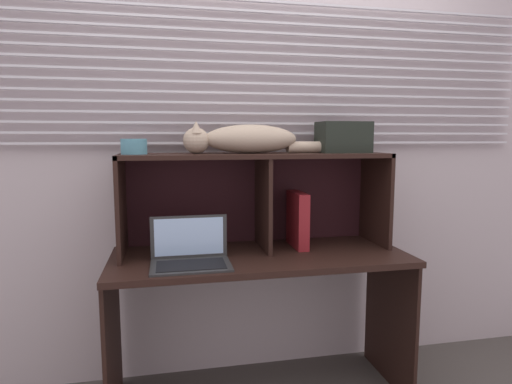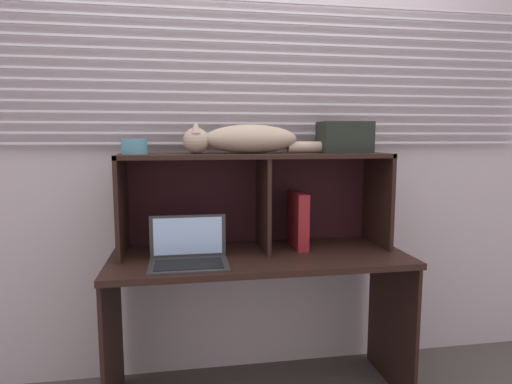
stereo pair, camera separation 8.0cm
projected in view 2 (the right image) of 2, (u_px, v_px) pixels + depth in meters
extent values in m
cube|color=#C1B3B5|center=(249.00, 152.00, 2.40)|extent=(4.40, 0.04, 2.50)
cube|color=silver|center=(251.00, 143.00, 2.34)|extent=(3.25, 0.02, 0.01)
cube|color=silver|center=(251.00, 133.00, 2.34)|extent=(3.25, 0.02, 0.01)
cube|color=silver|center=(251.00, 123.00, 2.33)|extent=(3.25, 0.02, 0.01)
cube|color=silver|center=(251.00, 113.00, 2.32)|extent=(3.25, 0.02, 0.01)
cube|color=silver|center=(251.00, 103.00, 2.32)|extent=(3.25, 0.02, 0.01)
cube|color=silver|center=(251.00, 93.00, 2.31)|extent=(3.25, 0.02, 0.01)
cube|color=silver|center=(251.00, 83.00, 2.30)|extent=(3.25, 0.02, 0.01)
cube|color=silver|center=(250.00, 73.00, 2.30)|extent=(3.25, 0.02, 0.01)
cube|color=silver|center=(250.00, 63.00, 2.29)|extent=(3.25, 0.02, 0.01)
cube|color=silver|center=(250.00, 53.00, 2.28)|extent=(3.25, 0.02, 0.01)
cube|color=silver|center=(250.00, 42.00, 2.28)|extent=(3.25, 0.02, 0.01)
cube|color=silver|center=(250.00, 32.00, 2.27)|extent=(3.25, 0.02, 0.01)
cube|color=silver|center=(250.00, 22.00, 2.26)|extent=(3.25, 0.02, 0.01)
cube|color=silver|center=(250.00, 11.00, 2.25)|extent=(3.25, 0.02, 0.01)
cube|color=silver|center=(250.00, 1.00, 2.25)|extent=(3.25, 0.02, 0.01)
cube|color=black|center=(260.00, 257.00, 2.13)|extent=(1.46, 0.59, 0.03)
cube|color=black|center=(112.00, 340.00, 2.06)|extent=(0.02, 0.53, 0.73)
cube|color=black|center=(391.00, 319.00, 2.30)|extent=(0.02, 0.53, 0.73)
cube|color=black|center=(256.00, 156.00, 2.18)|extent=(1.36, 0.36, 0.02)
cube|color=black|center=(122.00, 205.00, 2.10)|extent=(0.02, 0.36, 0.50)
cube|color=black|center=(378.00, 199.00, 2.31)|extent=(0.02, 0.36, 0.50)
cube|color=black|center=(263.00, 204.00, 2.21)|extent=(0.02, 0.34, 0.47)
cube|color=black|center=(251.00, 197.00, 2.38)|extent=(1.36, 0.01, 0.50)
ellipsoid|color=#BDA68C|center=(251.00, 139.00, 2.16)|extent=(0.47, 0.17, 0.15)
sphere|color=#BDA68C|center=(196.00, 141.00, 2.12)|extent=(0.13, 0.13, 0.13)
cone|color=#C1A98E|center=(196.00, 127.00, 2.08)|extent=(0.06, 0.06, 0.06)
cone|color=#B9A791|center=(196.00, 128.00, 2.14)|extent=(0.06, 0.06, 0.06)
cylinder|color=#BDA68C|center=(315.00, 147.00, 2.22)|extent=(0.29, 0.06, 0.06)
cube|color=#2E2E2E|center=(189.00, 265.00, 1.93)|extent=(0.36, 0.24, 0.01)
cube|color=#2E2E2E|center=(188.00, 236.00, 2.04)|extent=(0.36, 0.01, 0.20)
cube|color=#ADD1F9|center=(188.00, 236.00, 2.03)|extent=(0.32, 0.00, 0.18)
cube|color=black|center=(189.00, 264.00, 1.92)|extent=(0.30, 0.17, 0.00)
cube|color=maroon|center=(298.00, 220.00, 2.25)|extent=(0.06, 0.24, 0.29)
cube|color=#526F42|center=(191.00, 250.00, 2.18)|extent=(0.16, 0.25, 0.02)
cube|color=brown|center=(191.00, 247.00, 2.17)|extent=(0.16, 0.25, 0.01)
cube|color=maroon|center=(194.00, 244.00, 2.18)|extent=(0.16, 0.25, 0.02)
cylinder|color=teal|center=(134.00, 146.00, 2.07)|extent=(0.12, 0.12, 0.07)
cube|color=black|center=(344.00, 137.00, 2.24)|extent=(0.26, 0.18, 0.16)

